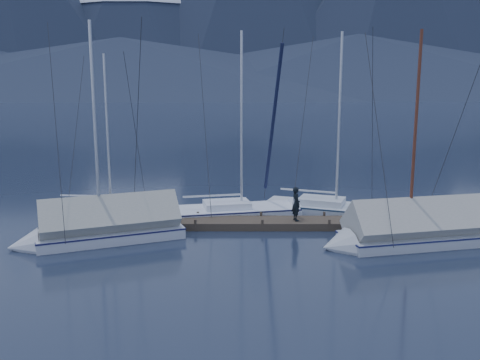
# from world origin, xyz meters

# --- Properties ---
(ground) EXTENTS (1000.00, 1000.00, 0.00)m
(ground) POSITION_xyz_m (0.00, 0.00, 0.00)
(ground) COLOR black
(ground) RESTS_ON ground
(mountain_range) EXTENTS (877.00, 584.00, 150.50)m
(mountain_range) POSITION_xyz_m (4.12, 370.45, 58.65)
(mountain_range) COLOR #475675
(mountain_range) RESTS_ON ground
(dock) EXTENTS (18.00, 1.50, 0.54)m
(dock) POSITION_xyz_m (0.00, 2.00, 0.11)
(dock) COLOR #382D23
(dock) RESTS_ON ground
(mooring_posts) EXTENTS (15.12, 1.52, 0.35)m
(mooring_posts) POSITION_xyz_m (-0.50, 2.00, 0.35)
(mooring_posts) COLOR #382D23
(mooring_posts) RESTS_ON ground
(sailboat_open_left) EXTENTS (6.72, 2.83, 8.72)m
(sailboat_open_left) POSITION_xyz_m (-6.02, 4.05, 0.15)
(sailboat_open_left) COLOR silver
(sailboat_open_left) RESTS_ON ground
(sailboat_open_mid) EXTENTS (7.73, 3.73, 9.85)m
(sailboat_open_mid) POSITION_xyz_m (0.58, 4.06, 0.17)
(sailboat_open_mid) COLOR white
(sailboat_open_mid) RESTS_ON ground
(sailboat_open_right) EXTENTS (7.71, 4.58, 9.85)m
(sailboat_open_right) POSITION_xyz_m (5.34, 4.11, 0.17)
(sailboat_open_right) COLOR silver
(sailboat_open_right) RESTS_ON ground
(sailboat_covered_near) EXTENTS (7.62, 3.78, 9.50)m
(sailboat_covered_near) POSITION_xyz_m (6.79, -0.64, 0.47)
(sailboat_covered_near) COLOR silver
(sailboat_covered_near) RESTS_ON ground
(sailboat_covered_far) EXTENTS (7.28, 4.59, 9.83)m
(sailboat_covered_far) POSITION_xyz_m (-5.98, -0.21, 0.48)
(sailboat_covered_far) COLOR silver
(sailboat_covered_far) RESTS_ON ground
(person) EXTENTS (0.51, 0.65, 1.56)m
(person) POSITION_xyz_m (2.56, 1.87, 1.12)
(person) COLOR black
(person) RESTS_ON dock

